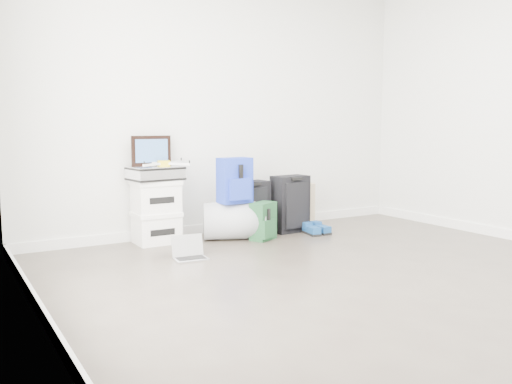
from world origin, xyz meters
TOP-DOWN VIEW (x-y plane):
  - ground at (0.00, 0.00)m, footprint 5.00×5.00m
  - room_envelope at (0.00, 0.02)m, footprint 4.52×5.02m
  - boxes_stack at (-0.89, 2.29)m, footprint 0.43×0.35m
  - briefcase at (-0.89, 2.29)m, footprint 0.51×0.40m
  - painting at (-0.89, 2.39)m, footprint 0.39×0.05m
  - drone at (-0.81, 2.27)m, footprint 0.53×0.53m
  - duffel_bag at (-0.15, 2.06)m, footprint 0.71×0.59m
  - blue_backpack at (-0.15, 2.03)m, footprint 0.33×0.24m
  - large_suitcase at (0.09, 2.12)m, footprint 0.40×0.29m
  - green_backpack at (0.09, 1.88)m, footprint 0.32×0.29m
  - carry_on at (0.56, 2.08)m, footprint 0.40×0.28m
  - shoes at (0.72, 1.84)m, footprint 0.24×0.28m
  - rolled_rug at (0.97, 2.32)m, footprint 0.16×0.16m
  - laptop at (-0.87, 1.54)m, footprint 0.30×0.23m

SIDE VIEW (x-z plane):
  - ground at x=0.00m, z-range 0.00..0.00m
  - shoes at x=0.72m, z-range 0.00..0.09m
  - laptop at x=-0.87m, z-range -0.05..0.15m
  - green_backpack at x=0.09m, z-range -0.01..0.37m
  - duffel_bag at x=-0.15m, z-range 0.00..0.38m
  - rolled_rug at x=0.97m, z-range 0.00..0.48m
  - large_suitcase at x=0.09m, z-range 0.00..0.57m
  - carry_on at x=0.56m, z-range 0.00..0.61m
  - boxes_stack at x=-0.89m, z-range 0.00..0.62m
  - blue_backpack at x=-0.15m, z-range 0.37..0.82m
  - briefcase at x=-0.89m, z-range 0.62..0.76m
  - drone at x=-0.81m, z-range 0.76..0.81m
  - painting at x=-0.89m, z-range 0.76..1.05m
  - room_envelope at x=0.00m, z-range 0.37..3.08m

